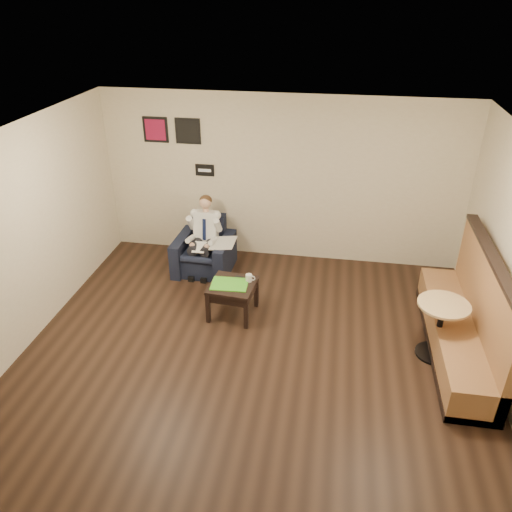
% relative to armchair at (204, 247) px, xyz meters
% --- Properties ---
extents(ground, '(6.00, 6.00, 0.00)m').
position_rel_armchair_xyz_m(ground, '(1.18, -2.25, -0.44)').
color(ground, black).
rests_on(ground, ground).
extents(wall_back, '(6.00, 0.02, 2.80)m').
position_rel_armchair_xyz_m(wall_back, '(1.18, 0.75, 0.96)').
color(wall_back, beige).
rests_on(wall_back, ground).
extents(wall_left, '(0.02, 6.00, 2.80)m').
position_rel_armchair_xyz_m(wall_left, '(-1.82, -2.25, 0.96)').
color(wall_left, beige).
rests_on(wall_left, ground).
extents(ceiling, '(6.00, 6.00, 0.02)m').
position_rel_armchair_xyz_m(ceiling, '(1.18, -2.25, 2.36)').
color(ceiling, white).
rests_on(ceiling, wall_back).
extents(seating_sign, '(0.32, 0.02, 0.20)m').
position_rel_armchair_xyz_m(seating_sign, '(-0.12, 0.74, 1.06)').
color(seating_sign, black).
rests_on(seating_sign, wall_back).
extents(art_print_left, '(0.42, 0.03, 0.42)m').
position_rel_armchair_xyz_m(art_print_left, '(-0.92, 0.74, 1.71)').
color(art_print_left, maroon).
rests_on(art_print_left, wall_back).
extents(art_print_right, '(0.42, 0.03, 0.42)m').
position_rel_armchair_xyz_m(art_print_right, '(-0.37, 0.74, 1.71)').
color(art_print_right, black).
rests_on(art_print_right, wall_back).
extents(armchair, '(0.94, 0.94, 0.88)m').
position_rel_armchair_xyz_m(armchair, '(0.00, 0.00, 0.00)').
color(armchair, black).
rests_on(armchair, ground).
extents(seated_man, '(0.61, 0.88, 1.20)m').
position_rel_armchair_xyz_m(seated_man, '(-0.00, -0.11, 0.16)').
color(seated_man, silver).
rests_on(seated_man, armchair).
extents(lap_papers, '(0.21, 0.29, 0.01)m').
position_rel_armchair_xyz_m(lap_papers, '(-0.01, -0.21, 0.10)').
color(lap_papers, white).
rests_on(lap_papers, seated_man).
extents(newspaper, '(0.39, 0.48, 0.01)m').
position_rel_armchair_xyz_m(newspaper, '(0.36, -0.11, 0.16)').
color(newspaper, silver).
rests_on(newspaper, armchair).
extents(side_table, '(0.68, 0.68, 0.51)m').
position_rel_armchair_xyz_m(side_table, '(0.74, -1.18, -0.18)').
color(side_table, black).
rests_on(side_table, ground).
extents(green_folder, '(0.53, 0.39, 0.01)m').
position_rel_armchair_xyz_m(green_folder, '(0.70, -1.20, 0.08)').
color(green_folder, '#4ABF26').
rests_on(green_folder, side_table).
extents(coffee_mug, '(0.10, 0.10, 0.11)m').
position_rel_armchair_xyz_m(coffee_mug, '(0.95, -1.06, 0.13)').
color(coffee_mug, white).
rests_on(coffee_mug, side_table).
extents(smartphone, '(0.18, 0.12, 0.01)m').
position_rel_armchair_xyz_m(smartphone, '(0.81, -1.00, 0.08)').
color(smartphone, black).
rests_on(smartphone, side_table).
extents(banquette, '(0.64, 2.67, 1.36)m').
position_rel_armchair_xyz_m(banquette, '(3.77, -1.48, 0.24)').
color(banquette, '#906038').
rests_on(banquette, ground).
extents(cafe_table, '(0.73, 0.73, 0.80)m').
position_rel_armchair_xyz_m(cafe_table, '(3.51, -1.63, -0.04)').
color(cafe_table, tan).
rests_on(cafe_table, ground).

